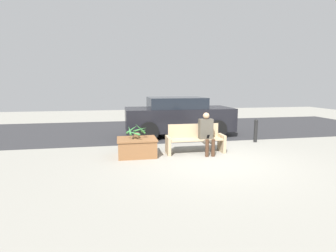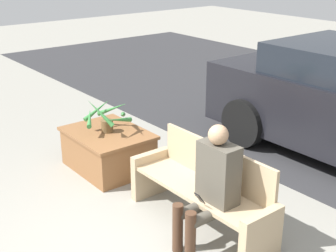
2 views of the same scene
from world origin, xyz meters
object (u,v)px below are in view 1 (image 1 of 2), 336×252
at_px(potted_plant, 137,132).
at_px(parked_car, 178,116).
at_px(planter_box, 137,147).
at_px(bench, 195,139).
at_px(bollard_post, 256,130).
at_px(person_seated, 207,132).

height_order(potted_plant, parked_car, parked_car).
distance_m(planter_box, potted_plant, 0.43).
height_order(planter_box, parked_car, parked_car).
distance_m(bench, bollard_post, 2.73).
distance_m(planter_box, bollard_post, 4.42).
bearing_deg(bench, planter_box, -177.51).
relative_size(planter_box, parked_car, 0.26).
xyz_separation_m(person_seated, planter_box, (-2.04, 0.10, -0.38)).
height_order(planter_box, bollard_post, bollard_post).
xyz_separation_m(bench, potted_plant, (-1.75, -0.07, 0.31)).
xyz_separation_m(bench, bollard_post, (2.54, 1.00, 0.03)).
height_order(bench, person_seated, person_seated).
distance_m(potted_plant, bollard_post, 4.43).
bearing_deg(bollard_post, planter_box, -165.90).
relative_size(bench, planter_box, 1.58).
bearing_deg(parked_car, potted_plant, -123.37).
bearing_deg(parked_car, bollard_post, -35.84).
bearing_deg(bench, potted_plant, -177.66).
xyz_separation_m(bench, planter_box, (-1.74, -0.08, -0.13)).
height_order(person_seated, potted_plant, person_seated).
relative_size(bench, person_seated, 1.44).
xyz_separation_m(person_seated, bollard_post, (2.25, 1.18, -0.22)).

